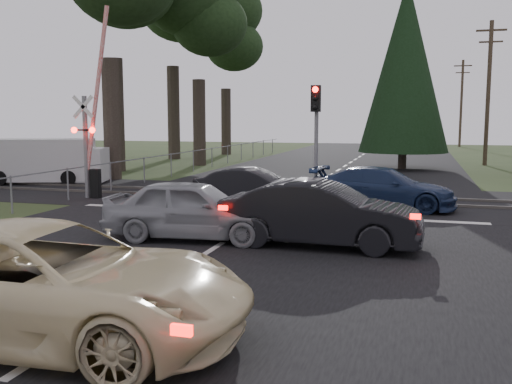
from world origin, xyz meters
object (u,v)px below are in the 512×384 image
(crossing_signal, at_px, (91,143))
(utility_pole_mid, at_px, (488,90))
(silver_car, at_px, (193,209))
(dark_car_far, at_px, (253,187))
(cream_coupe, at_px, (44,283))
(blue_sedan, at_px, (383,188))
(traffic_signal_center, at_px, (316,123))
(dark_hatchback, at_px, (321,214))
(white_van, at_px, (50,161))
(utility_pole_far, at_px, (461,102))

(crossing_signal, distance_m, utility_pole_mid, 25.78)
(silver_car, bearing_deg, dark_car_far, -4.37)
(dark_car_far, bearing_deg, cream_coupe, -174.36)
(crossing_signal, xyz_separation_m, blue_sedan, (10.64, 0.48, -1.37))
(traffic_signal_center, bearing_deg, dark_hatchback, -78.62)
(cream_coupe, distance_m, dark_hatchback, 7.15)
(traffic_signal_center, height_order, dark_car_far, traffic_signal_center)
(silver_car, xyz_separation_m, white_van, (-11.04, 9.61, 0.30))
(utility_pole_far, xyz_separation_m, dark_car_far, (-9.48, -45.34, -4.08))
(traffic_signal_center, relative_size, utility_pole_mid, 0.46)
(cream_coupe, height_order, silver_car, cream_coupe)
(dark_car_far, xyz_separation_m, white_van, (-10.91, 3.96, 0.39))
(utility_pole_mid, distance_m, cream_coupe, 33.95)
(dark_hatchback, distance_m, dark_car_far, 6.48)
(blue_sedan, bearing_deg, cream_coupe, 169.85)
(silver_car, bearing_deg, white_van, 43.31)
(cream_coupe, relative_size, silver_car, 1.30)
(blue_sedan, bearing_deg, dark_hatchback, 176.32)
(dark_car_far, bearing_deg, crossing_signal, 91.40)
(cream_coupe, relative_size, white_van, 1.02)
(traffic_signal_center, height_order, blue_sedan, traffic_signal_center)
(traffic_signal_center, height_order, dark_hatchback, traffic_signal_center)
(utility_pole_mid, relative_size, dark_hatchback, 1.95)
(crossing_signal, bearing_deg, dark_car_far, -1.13)
(utility_pole_far, distance_m, silver_car, 51.99)
(traffic_signal_center, relative_size, dark_car_far, 1.05)
(utility_pole_mid, distance_m, dark_car_far, 22.81)
(cream_coupe, bearing_deg, dark_car_far, -0.21)
(utility_pole_far, xyz_separation_m, blue_sedan, (-5.14, -44.73, -4.04))
(utility_pole_far, relative_size, cream_coupe, 1.59)
(cream_coupe, bearing_deg, utility_pole_far, -12.03)
(dark_hatchback, bearing_deg, cream_coupe, 160.48)
(traffic_signal_center, xyz_separation_m, blue_sedan, (2.36, -0.41, -2.12))
(dark_hatchback, bearing_deg, white_van, 58.33)
(utility_pole_far, bearing_deg, cream_coupe, -98.71)
(crossing_signal, xyz_separation_m, traffic_signal_center, (8.27, 0.89, 0.75))
(blue_sedan, bearing_deg, crossing_signal, 98.47)
(cream_coupe, distance_m, silver_car, 6.59)
(traffic_signal_center, relative_size, silver_car, 0.94)
(utility_pole_mid, height_order, cream_coupe, utility_pole_mid)
(dark_hatchback, xyz_separation_m, silver_car, (-3.18, -0.08, -0.02))
(cream_coupe, height_order, dark_car_far, cream_coupe)
(blue_sedan, distance_m, white_van, 15.62)
(silver_car, relative_size, white_van, 0.78)
(utility_pole_mid, bearing_deg, cream_coupe, -105.16)
(traffic_signal_center, xyz_separation_m, utility_pole_far, (7.50, 44.32, 1.92))
(traffic_signal_center, relative_size, utility_pole_far, 0.46)
(utility_pole_far, xyz_separation_m, white_van, (-20.39, -41.38, -3.69))
(cream_coupe, height_order, white_van, white_van)
(dark_hatchback, bearing_deg, utility_pole_mid, -11.25)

